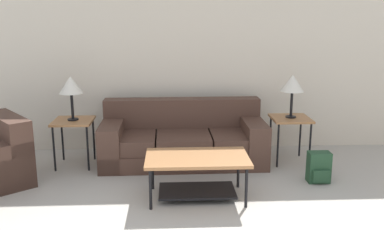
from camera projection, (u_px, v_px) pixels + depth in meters
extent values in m
cube|color=silver|center=(196.00, 62.00, 6.25)|extent=(9.10, 0.06, 2.60)
cube|color=#4C3328|center=(183.00, 154.00, 5.84)|extent=(2.20, 0.97, 0.22)
cube|color=#4C3328|center=(129.00, 141.00, 5.73)|extent=(0.72, 0.86, 0.20)
cube|color=#4C3328|center=(183.00, 140.00, 5.77)|extent=(0.72, 0.86, 0.20)
cube|color=#4C3328|center=(237.00, 139.00, 5.81)|extent=(0.72, 0.86, 0.20)
cube|color=#4C3328|center=(182.00, 112.00, 6.06)|extent=(2.19, 0.28, 0.40)
cube|color=#4C3328|center=(112.00, 143.00, 5.74)|extent=(0.29, 0.95, 0.58)
cube|color=#4C3328|center=(253.00, 141.00, 5.85)|extent=(0.29, 0.95, 0.58)
cube|color=#4C3328|center=(8.00, 132.00, 5.13)|extent=(0.77, 0.89, 0.40)
cube|color=#A87042|center=(197.00, 158.00, 4.62)|extent=(1.11, 0.66, 0.04)
cylinder|color=black|center=(150.00, 189.00, 4.39)|extent=(0.03, 0.03, 0.44)
cylinder|color=black|center=(246.00, 187.00, 4.43)|extent=(0.03, 0.03, 0.44)
cylinder|color=black|center=(153.00, 171.00, 4.91)|extent=(0.03, 0.03, 0.44)
cylinder|color=black|center=(238.00, 169.00, 4.96)|extent=(0.03, 0.03, 0.44)
cube|color=black|center=(197.00, 191.00, 4.70)|extent=(0.83, 0.46, 0.02)
cube|color=#A87042|center=(73.00, 121.00, 5.62)|extent=(0.51, 0.52, 0.03)
cylinder|color=black|center=(54.00, 149.00, 5.46)|extent=(0.03, 0.03, 0.59)
cylinder|color=black|center=(88.00, 149.00, 5.48)|extent=(0.03, 0.03, 0.59)
cylinder|color=black|center=(62.00, 139.00, 5.89)|extent=(0.03, 0.03, 0.59)
cylinder|color=black|center=(94.00, 139.00, 5.91)|extent=(0.03, 0.03, 0.59)
cube|color=#A87042|center=(291.00, 119.00, 5.76)|extent=(0.51, 0.52, 0.03)
cylinder|color=black|center=(278.00, 146.00, 5.60)|extent=(0.03, 0.03, 0.59)
cylinder|color=black|center=(310.00, 145.00, 5.62)|extent=(0.03, 0.03, 0.59)
cylinder|color=black|center=(270.00, 136.00, 6.03)|extent=(0.03, 0.03, 0.59)
cylinder|color=black|center=(300.00, 136.00, 6.05)|extent=(0.03, 0.03, 0.59)
cylinder|color=black|center=(73.00, 119.00, 5.61)|extent=(0.14, 0.14, 0.02)
cylinder|color=black|center=(72.00, 106.00, 5.57)|extent=(0.04, 0.04, 0.34)
cone|color=white|center=(71.00, 85.00, 5.51)|extent=(0.31, 0.31, 0.22)
cylinder|color=black|center=(291.00, 117.00, 5.75)|extent=(0.14, 0.14, 0.02)
cylinder|color=black|center=(291.00, 104.00, 5.71)|extent=(0.04, 0.04, 0.34)
cone|color=white|center=(293.00, 83.00, 5.65)|extent=(0.31, 0.31, 0.22)
cube|color=#23472D|center=(319.00, 167.00, 5.13)|extent=(0.26, 0.16, 0.37)
cube|color=#23472D|center=(321.00, 176.00, 5.05)|extent=(0.20, 0.05, 0.15)
cylinder|color=#23472D|center=(310.00, 163.00, 5.22)|extent=(0.02, 0.02, 0.28)
cylinder|color=#23472D|center=(322.00, 163.00, 5.23)|extent=(0.02, 0.02, 0.28)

